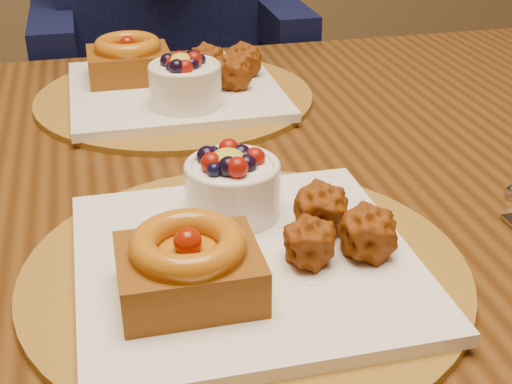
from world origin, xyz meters
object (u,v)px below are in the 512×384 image
at_px(place_setting_far, 172,83).
at_px(chair_far, 126,85).
at_px(place_setting_near, 241,249).
at_px(dining_table, 204,226).

bearing_deg(place_setting_far, chair_far, 92.23).
bearing_deg(place_setting_far, place_setting_near, -89.95).
xyz_separation_m(dining_table, place_setting_far, (-0.00, 0.21, 0.10)).
distance_m(dining_table, chair_far, 0.94).
bearing_deg(dining_table, place_setting_near, -90.70).
xyz_separation_m(place_setting_near, place_setting_far, (-0.00, 0.43, 0.00)).
relative_size(place_setting_far, chair_far, 0.39).
bearing_deg(place_setting_far, dining_table, -89.21).
distance_m(dining_table, place_setting_near, 0.24).
height_order(place_setting_far, chair_far, chair_far).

